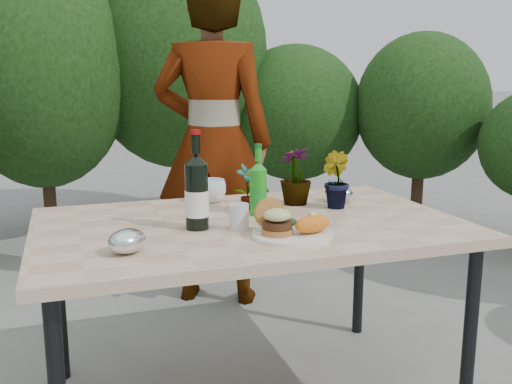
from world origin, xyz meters
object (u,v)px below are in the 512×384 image
object	(u,v)px
wine_bottle	(197,193)
person	(213,143)
patio_table	(249,236)
dinner_plate	(292,235)

from	to	relation	value
wine_bottle	person	distance (m)	1.20
patio_table	person	distance (m)	1.14
patio_table	person	xyz separation A→B (m)	(0.14, 1.11, 0.24)
person	dinner_plate	bearing A→B (deg)	111.56
patio_table	wine_bottle	world-z (taller)	wine_bottle
person	wine_bottle	bearing A→B (deg)	97.27
dinner_plate	patio_table	bearing A→B (deg)	105.97
patio_table	dinner_plate	size ratio (longest dim) A/B	5.71
dinner_plate	person	world-z (taller)	person
patio_table	person	size ratio (longest dim) A/B	0.86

